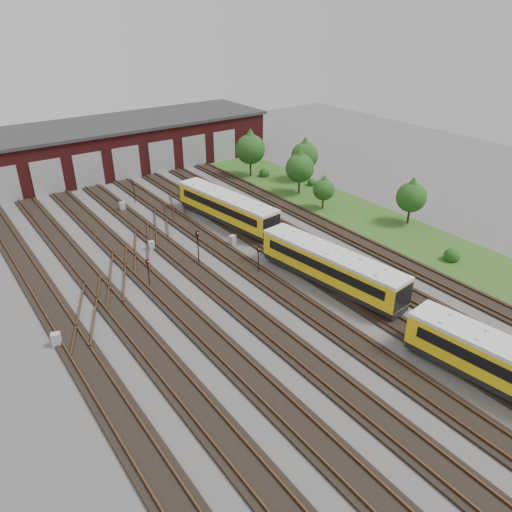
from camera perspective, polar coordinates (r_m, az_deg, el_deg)
ground at (r=39.93m, az=0.63°, el=-5.00°), size 120.00×120.00×0.00m
track_network at (r=40.20m, az=-0.05°, el=-4.58°), size 30.40×70.00×0.33m
maintenance_shed at (r=72.38m, az=-18.71°, el=11.45°), size 51.00×12.50×6.35m
grass_verge at (r=57.92m, az=10.10°, el=5.33°), size 8.00×55.00×0.05m
metro_train at (r=41.46m, az=8.58°, el=-1.18°), size 4.14×45.84×2.82m
signal_mast_0 at (r=41.85m, az=-12.23°, el=-1.49°), size 0.25×0.24×2.49m
signal_mast_1 at (r=44.32m, az=-6.66°, el=1.42°), size 0.28×0.26×3.31m
signal_mast_2 at (r=60.16m, az=-13.81°, el=7.46°), size 0.24×0.23×2.58m
signal_mast_3 at (r=42.80m, az=0.27°, el=-0.08°), size 0.22×0.21×2.55m
relay_cabinet_0 at (r=37.38m, az=-21.86°, el=-8.86°), size 0.76×0.70×1.03m
relay_cabinet_1 at (r=58.42m, az=-15.03°, el=5.48°), size 0.59×0.50×0.98m
relay_cabinet_2 at (r=48.54m, az=-11.85°, el=1.20°), size 0.59×0.52×0.87m
relay_cabinet_3 at (r=60.15m, az=-3.72°, el=6.97°), size 0.66×0.61×0.87m
relay_cabinet_4 at (r=48.40m, az=-2.71°, el=1.80°), size 0.73×0.67×1.00m
tree_0 at (r=66.96m, az=-0.64°, el=12.49°), size 3.90×3.90×6.46m
tree_1 at (r=60.77m, az=5.04°, el=10.35°), size 3.44×3.44×5.70m
tree_2 at (r=65.66m, az=5.61°, el=11.68°), size 3.50×3.50×5.79m
tree_3 at (r=56.72m, az=7.76°, el=7.81°), size 2.44×2.44×4.05m
tree_4 at (r=54.52m, az=17.38°, el=6.80°), size 3.14×3.14×5.21m
bush_0 at (r=48.73m, az=21.51°, el=0.27°), size 1.46×1.46×1.46m
bush_1 at (r=67.74m, az=0.97°, el=9.61°), size 1.36×1.36×1.36m
bush_2 at (r=64.72m, az=6.39°, el=8.45°), size 1.09×1.09×1.09m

